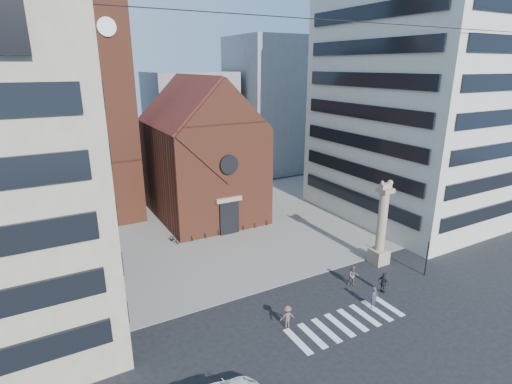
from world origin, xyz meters
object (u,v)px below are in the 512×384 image
at_px(traffic_light, 427,253).
at_px(pedestrian_0, 374,298).
at_px(pedestrian_2, 384,283).
at_px(scooter_0, 174,239).
at_px(pedestrian_1, 353,276).
at_px(lion_column, 381,231).

height_order(traffic_light, pedestrian_0, traffic_light).
bearing_deg(pedestrian_2, scooter_0, 24.94).
bearing_deg(pedestrian_2, pedestrian_1, 25.35).
relative_size(lion_column, scooter_0, 4.90).
xyz_separation_m(pedestrian_0, pedestrian_1, (0.89, 3.48, 0.03)).
relative_size(traffic_light, scooter_0, 2.43).
distance_m(pedestrian_0, scooter_0, 22.59).
distance_m(traffic_light, pedestrian_2, 5.89).
bearing_deg(pedestrian_0, traffic_light, 4.32).
distance_m(traffic_light, scooter_0, 26.24).
xyz_separation_m(lion_column, pedestrian_0, (-6.15, -5.54, -2.52)).
bearing_deg(pedestrian_2, traffic_light, -96.75).
height_order(lion_column, pedestrian_0, lion_column).
relative_size(traffic_light, pedestrian_2, 2.26).
relative_size(pedestrian_0, pedestrian_2, 0.99).
bearing_deg(pedestrian_0, scooter_0, 110.91).
bearing_deg(scooter_0, lion_column, -57.58).
bearing_deg(lion_column, scooter_0, 138.69).
bearing_deg(scooter_0, traffic_light, -61.28).
xyz_separation_m(pedestrian_0, pedestrian_2, (2.40, 1.29, 0.01)).
bearing_deg(traffic_light, pedestrian_0, -169.26).
bearing_deg(pedestrian_0, pedestrian_2, 21.76).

